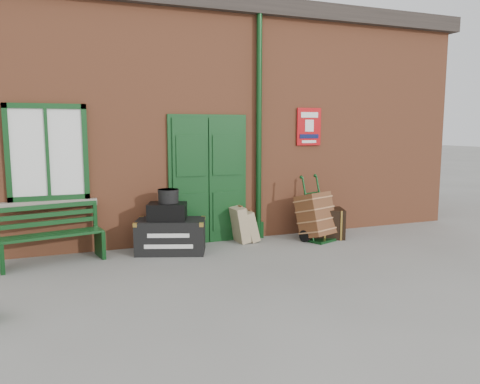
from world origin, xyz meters
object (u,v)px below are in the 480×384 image
houdini_trunk (171,236)px  porter_trolley (316,216)px  dark_trunk (322,223)px  bench (51,233)px

houdini_trunk → porter_trolley: bearing=17.4°
houdini_trunk → dark_trunk: (2.86, 0.02, -0.00)m
bench → porter_trolley: bearing=-13.9°
bench → porter_trolley: size_ratio=1.32×
porter_trolley → dark_trunk: bearing=8.4°
houdini_trunk → porter_trolley: size_ratio=0.95×
houdini_trunk → dark_trunk: houdini_trunk is taller
bench → houdini_trunk: bearing=-14.0°
bench → dark_trunk: bearing=-12.2°
houdini_trunk → porter_trolley: porter_trolley is taller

